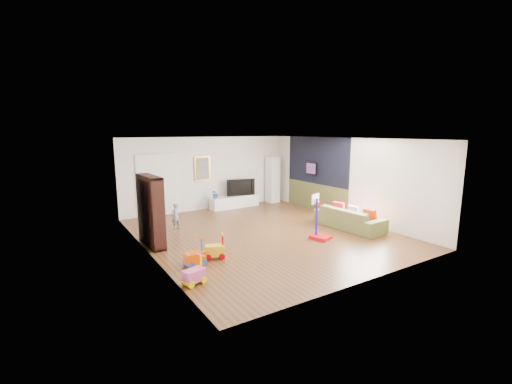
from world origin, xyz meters
TOP-DOWN VIEW (x-y plane):
  - floor at (0.00, 0.00)m, footprint 6.50×7.50m
  - ceiling at (0.00, 0.00)m, footprint 6.50×7.50m
  - wall_back at (0.00, 3.75)m, footprint 6.50×0.00m
  - wall_front at (0.00, -3.75)m, footprint 6.50×0.00m
  - wall_left at (-3.25, 0.00)m, footprint 0.00×7.50m
  - wall_right at (3.25, 0.00)m, footprint 0.00×7.50m
  - navy_accent at (3.23, 1.40)m, footprint 0.01×3.20m
  - olive_wainscot at (3.23, 1.40)m, footprint 0.01×3.20m
  - doorway at (-1.90, 3.71)m, footprint 1.45×0.06m
  - painting_back at (-0.25, 3.71)m, footprint 0.62×0.06m
  - artwork_right at (3.17, 1.60)m, footprint 0.04×0.56m
  - media_console at (0.91, 3.42)m, footprint 1.97×0.57m
  - tall_cabinet at (2.73, 3.46)m, footprint 0.46×0.46m
  - bookshelf at (-3.01, 0.65)m, footprint 0.38×1.26m
  - sofa at (2.46, -0.96)m, footprint 0.97×2.21m
  - basketball_hoop at (1.03, -1.28)m, footprint 0.58×0.63m
  - ride_on_yellow at (-2.04, -1.04)m, footprint 0.51×0.42m
  - ride_on_orange at (-2.61, -1.23)m, footprint 0.48×0.35m
  - ride_on_pink at (-2.96, -2.07)m, footprint 0.47×0.36m
  - child at (-2.00, 1.75)m, footprint 0.34×0.27m
  - tv at (1.17, 3.43)m, footprint 1.13×0.36m
  - vase_plant at (0.10, 3.38)m, footprint 0.36×0.32m
  - pillow_left at (2.67, -1.56)m, footprint 0.11×0.39m
  - pillow_center at (2.68, -0.94)m, footprint 0.11×0.36m
  - pillow_right at (2.67, -0.32)m, footprint 0.19×0.39m

SIDE VIEW (x-z plane):
  - floor at x=0.00m, z-range 0.00..0.00m
  - media_console at x=0.91m, z-range 0.00..0.45m
  - ride_on_pink at x=-2.96m, z-range 0.00..0.55m
  - ride_on_yellow at x=-2.04m, z-range 0.00..0.58m
  - ride_on_orange at x=-2.61m, z-range 0.00..0.59m
  - sofa at x=2.46m, z-range 0.00..0.63m
  - child at x=-2.00m, z-range 0.00..0.80m
  - pillow_left at x=2.67m, z-range 0.30..0.70m
  - pillow_center at x=2.68m, z-range 0.32..0.68m
  - pillow_right at x=2.67m, z-range 0.31..0.69m
  - olive_wainscot at x=3.23m, z-range 0.00..1.00m
  - basketball_hoop at x=1.03m, z-range 0.00..1.24m
  - vase_plant at x=0.10m, z-range 0.45..0.82m
  - tv at x=1.17m, z-range 0.45..1.10m
  - bookshelf at x=-3.01m, z-range 0.00..1.82m
  - tall_cabinet at x=2.73m, z-range 0.00..1.87m
  - doorway at x=-1.90m, z-range 0.00..2.10m
  - wall_back at x=0.00m, z-range 0.00..2.70m
  - wall_front at x=0.00m, z-range 0.00..2.70m
  - wall_left at x=-3.25m, z-range 0.00..2.70m
  - wall_right at x=3.25m, z-range 0.00..2.70m
  - artwork_right at x=3.17m, z-range 1.32..1.78m
  - painting_back at x=-0.25m, z-range 1.09..2.01m
  - navy_accent at x=3.23m, z-range 1.00..2.70m
  - ceiling at x=0.00m, z-range 2.70..2.70m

